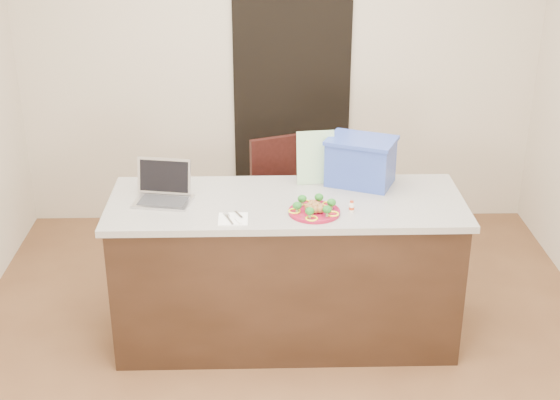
{
  "coord_description": "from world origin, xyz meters",
  "views": [
    {
      "loc": [
        -0.14,
        -3.86,
        2.75
      ],
      "look_at": [
        -0.04,
        0.2,
        0.95
      ],
      "focal_mm": 50.0,
      "sensor_mm": 36.0,
      "label": 1
    }
  ],
  "objects_px": {
    "island": "(286,270)",
    "chair": "(280,198)",
    "napkin": "(233,219)",
    "yogurt_bottle": "(352,207)",
    "blue_box": "(361,161)",
    "laptop": "(164,189)",
    "plate": "(314,211)"
  },
  "relations": [
    {
      "from": "laptop",
      "to": "chair",
      "type": "relative_size",
      "value": 0.37
    },
    {
      "from": "island",
      "to": "yogurt_bottle",
      "type": "bearing_deg",
      "value": -24.03
    },
    {
      "from": "island",
      "to": "yogurt_bottle",
      "type": "distance_m",
      "value": 0.62
    },
    {
      "from": "island",
      "to": "chair",
      "type": "distance_m",
      "value": 0.89
    },
    {
      "from": "blue_box",
      "to": "chair",
      "type": "distance_m",
      "value": 0.95
    },
    {
      "from": "island",
      "to": "napkin",
      "type": "bearing_deg",
      "value": -140.12
    },
    {
      "from": "island",
      "to": "blue_box",
      "type": "xyz_separation_m",
      "value": [
        0.45,
        0.24,
        0.6
      ]
    },
    {
      "from": "island",
      "to": "napkin",
      "type": "distance_m",
      "value": 0.6
    },
    {
      "from": "plate",
      "to": "napkin",
      "type": "height_order",
      "value": "plate"
    },
    {
      "from": "napkin",
      "to": "plate",
      "type": "bearing_deg",
      "value": 8.87
    },
    {
      "from": "yogurt_bottle",
      "to": "laptop",
      "type": "xyz_separation_m",
      "value": [
        -1.07,
        0.2,
        0.03
      ]
    },
    {
      "from": "laptop",
      "to": "island",
      "type": "bearing_deg",
      "value": 7.07
    },
    {
      "from": "napkin",
      "to": "laptop",
      "type": "relative_size",
      "value": 0.46
    },
    {
      "from": "island",
      "to": "yogurt_bottle",
      "type": "relative_size",
      "value": 32.49
    },
    {
      "from": "island",
      "to": "napkin",
      "type": "height_order",
      "value": "napkin"
    },
    {
      "from": "laptop",
      "to": "blue_box",
      "type": "distance_m",
      "value": 1.18
    },
    {
      "from": "blue_box",
      "to": "chair",
      "type": "relative_size",
      "value": 0.49
    },
    {
      "from": "chair",
      "to": "blue_box",
      "type": "bearing_deg",
      "value": -74.52
    },
    {
      "from": "plate",
      "to": "napkin",
      "type": "distance_m",
      "value": 0.46
    },
    {
      "from": "chair",
      "to": "yogurt_bottle",
      "type": "bearing_deg",
      "value": -91.09
    },
    {
      "from": "island",
      "to": "laptop",
      "type": "bearing_deg",
      "value": 176.82
    },
    {
      "from": "yogurt_bottle",
      "to": "laptop",
      "type": "bearing_deg",
      "value": 169.41
    },
    {
      "from": "plate",
      "to": "laptop",
      "type": "bearing_deg",
      "value": 165.62
    },
    {
      "from": "chair",
      "to": "plate",
      "type": "bearing_deg",
      "value": -102.03
    },
    {
      "from": "yogurt_bottle",
      "to": "laptop",
      "type": "distance_m",
      "value": 1.09
    },
    {
      "from": "plate",
      "to": "laptop",
      "type": "relative_size",
      "value": 0.82
    },
    {
      "from": "yogurt_bottle",
      "to": "blue_box",
      "type": "distance_m",
      "value": 0.43
    },
    {
      "from": "laptop",
      "to": "blue_box",
      "type": "height_order",
      "value": "blue_box"
    },
    {
      "from": "island",
      "to": "laptop",
      "type": "relative_size",
      "value": 5.86
    },
    {
      "from": "island",
      "to": "laptop",
      "type": "height_order",
      "value": "laptop"
    },
    {
      "from": "blue_box",
      "to": "chair",
      "type": "bearing_deg",
      "value": 149.35
    },
    {
      "from": "plate",
      "to": "yogurt_bottle",
      "type": "height_order",
      "value": "yogurt_bottle"
    }
  ]
}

